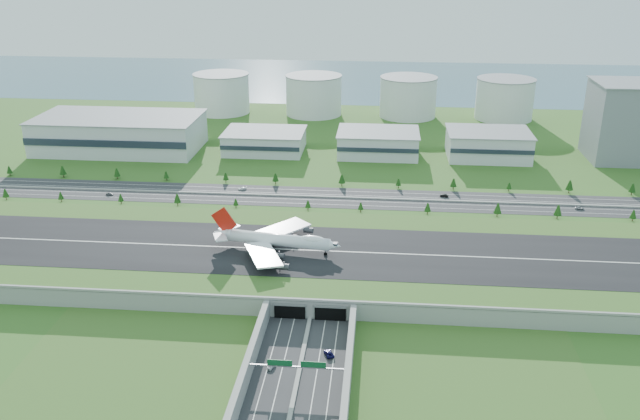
# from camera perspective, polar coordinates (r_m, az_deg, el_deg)

# --- Properties ---
(ground) EXTENTS (1200.00, 1200.00, 0.00)m
(ground) POSITION_cam_1_polar(r_m,az_deg,el_deg) (331.16, 0.08, -4.74)
(ground) COLOR #32551A
(ground) RESTS_ON ground
(airfield_deck) EXTENTS (520.00, 100.00, 9.20)m
(airfield_deck) POSITION_cam_1_polar(r_m,az_deg,el_deg) (329.27, 0.08, -4.10)
(airfield_deck) COLOR gray
(airfield_deck) RESTS_ON ground
(underpass_road) EXTENTS (38.80, 120.40, 8.00)m
(underpass_road) POSITION_cam_1_polar(r_m,az_deg,el_deg) (244.59, -2.12, -14.38)
(underpass_road) COLOR #28282B
(underpass_road) RESTS_ON ground
(sign_gantry_near) EXTENTS (38.70, 0.70, 9.80)m
(sign_gantry_near) POSITION_cam_1_polar(r_m,az_deg,el_deg) (246.08, -1.99, -13.12)
(sign_gantry_near) COLOR gray
(sign_gantry_near) RESTS_ON ground
(north_expressway) EXTENTS (560.00, 36.00, 0.12)m
(north_expressway) POSITION_cam_1_polar(r_m,az_deg,el_deg) (418.08, 1.27, 1.05)
(north_expressway) COLOR #28282B
(north_expressway) RESTS_ON ground
(tree_row) EXTENTS (503.21, 48.69, 8.50)m
(tree_row) POSITION_cam_1_polar(r_m,az_deg,el_deg) (416.59, 4.91, 1.56)
(tree_row) COLOR #3D2819
(tree_row) RESTS_ON ground
(hangar_west) EXTENTS (120.00, 60.00, 25.00)m
(hangar_west) POSITION_cam_1_polar(r_m,az_deg,el_deg) (536.41, -16.52, 6.22)
(hangar_west) COLOR silver
(hangar_west) RESTS_ON ground
(hangar_mid_a) EXTENTS (58.00, 42.00, 15.00)m
(hangar_mid_a) POSITION_cam_1_polar(r_m,az_deg,el_deg) (512.54, -4.69, 5.77)
(hangar_mid_a) COLOR silver
(hangar_mid_a) RESTS_ON ground
(hangar_mid_b) EXTENTS (58.00, 42.00, 17.00)m
(hangar_mid_b) POSITION_cam_1_polar(r_m,az_deg,el_deg) (504.82, 4.91, 5.63)
(hangar_mid_b) COLOR silver
(hangar_mid_b) RESTS_ON ground
(hangar_mid_c) EXTENTS (58.00, 42.00, 19.00)m
(hangar_mid_c) POSITION_cam_1_polar(r_m,az_deg,el_deg) (510.54, 13.96, 5.37)
(hangar_mid_c) COLOR silver
(hangar_mid_c) RESTS_ON ground
(office_tower) EXTENTS (46.00, 46.00, 55.00)m
(office_tower) POSITION_cam_1_polar(r_m,az_deg,el_deg) (533.60, 24.26, 6.79)
(office_tower) COLOR gray
(office_tower) RESTS_ON ground
(fuel_tank_a) EXTENTS (50.00, 50.00, 35.00)m
(fuel_tank_a) POSITION_cam_1_polar(r_m,az_deg,el_deg) (636.34, -8.28, 9.68)
(fuel_tank_a) COLOR silver
(fuel_tank_a) RESTS_ON ground
(fuel_tank_b) EXTENTS (50.00, 50.00, 35.00)m
(fuel_tank_b) POSITION_cam_1_polar(r_m,az_deg,el_deg) (622.22, -0.53, 9.63)
(fuel_tank_b) COLOR silver
(fuel_tank_b) RESTS_ON ground
(fuel_tank_c) EXTENTS (50.00, 50.00, 35.00)m
(fuel_tank_c) POSITION_cam_1_polar(r_m,az_deg,el_deg) (619.55, 7.42, 9.40)
(fuel_tank_c) COLOR silver
(fuel_tank_c) RESTS_ON ground
(fuel_tank_d) EXTENTS (50.00, 50.00, 35.00)m
(fuel_tank_d) POSITION_cam_1_polar(r_m,az_deg,el_deg) (628.47, 15.28, 9.00)
(fuel_tank_d) COLOR silver
(fuel_tank_d) RESTS_ON ground
(bay_water) EXTENTS (1200.00, 260.00, 0.06)m
(bay_water) POSITION_cam_1_polar(r_m,az_deg,el_deg) (789.69, 3.32, 10.89)
(bay_water) COLOR #3E6577
(bay_water) RESTS_ON ground
(boeing_747) EXTENTS (64.77, 60.79, 20.11)m
(boeing_747) POSITION_cam_1_polar(r_m,az_deg,el_deg) (326.92, -3.71, -2.49)
(boeing_747) COLOR white
(boeing_747) RESTS_ON airfield_deck
(car_0) EXTENTS (3.37, 5.05, 1.60)m
(car_0) POSITION_cam_1_polar(r_m,az_deg,el_deg) (257.93, -4.11, -12.97)
(car_0) COLOR silver
(car_0) RESTS_ON ground
(car_2) EXTENTS (5.02, 6.76, 1.71)m
(car_2) POSITION_cam_1_polar(r_m,az_deg,el_deg) (264.10, 0.75, -11.98)
(car_2) COLOR #0D0C3D
(car_2) RESTS_ON ground
(car_4) EXTENTS (4.66, 2.08, 1.56)m
(car_4) POSITION_cam_1_polar(r_m,az_deg,el_deg) (441.81, -17.30, 1.30)
(car_4) COLOR slate
(car_4) RESTS_ON ground
(car_5) EXTENTS (5.52, 3.04, 1.72)m
(car_5) POSITION_cam_1_polar(r_m,az_deg,el_deg) (425.63, 10.42, 1.19)
(car_5) COLOR black
(car_5) RESTS_ON ground
(car_6) EXTENTS (5.41, 2.89, 1.45)m
(car_6) POSITION_cam_1_polar(r_m,az_deg,el_deg) (427.84, 21.01, 0.15)
(car_6) COLOR #ACADB1
(car_6) RESTS_ON ground
(car_7) EXTENTS (5.97, 4.13, 1.61)m
(car_7) POSITION_cam_1_polar(r_m,az_deg,el_deg) (434.01, -6.57, 1.81)
(car_7) COLOR white
(car_7) RESTS_ON ground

